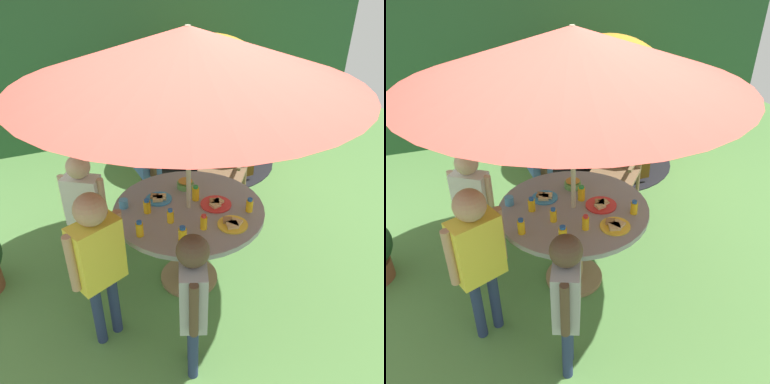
% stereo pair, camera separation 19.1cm
% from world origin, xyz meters
% --- Properties ---
extents(ground_plane, '(10.00, 10.00, 0.02)m').
position_xyz_m(ground_plane, '(0.00, 0.00, -0.01)').
color(ground_plane, '#548442').
extents(hedge_backdrop, '(9.00, 0.70, 2.17)m').
position_xyz_m(hedge_backdrop, '(0.00, 3.53, 1.08)').
color(hedge_backdrop, '#234C28').
rests_on(hedge_backdrop, ground_plane).
extents(garden_table, '(1.18, 1.18, 0.75)m').
position_xyz_m(garden_table, '(0.00, 0.00, 0.58)').
color(garden_table, '#93704C').
rests_on(garden_table, ground_plane).
extents(patio_umbrella, '(2.33, 2.33, 2.08)m').
position_xyz_m(patio_umbrella, '(0.00, 0.00, 1.89)').
color(patio_umbrella, '#B7AD8C').
rests_on(patio_umbrella, ground_plane).
extents(wooden_chair, '(0.69, 0.69, 1.00)m').
position_xyz_m(wooden_chair, '(0.80, 0.93, 0.55)').
color(wooden_chair, brown).
rests_on(wooden_chair, ground_plane).
extents(dome_tent, '(1.84, 1.84, 1.64)m').
position_xyz_m(dome_tent, '(1.14, 1.99, 0.81)').
color(dome_tent, orange).
rests_on(dome_tent, ground_plane).
extents(child_in_blue_shirt, '(0.23, 0.45, 1.33)m').
position_xyz_m(child_in_blue_shirt, '(-0.04, 0.96, 0.85)').
color(child_in_blue_shirt, brown).
rests_on(child_in_blue_shirt, ground_plane).
extents(child_in_white_shirt, '(0.33, 0.30, 1.12)m').
position_xyz_m(child_in_white_shirt, '(-0.73, 0.48, 0.72)').
color(child_in_white_shirt, brown).
rests_on(child_in_white_shirt, ground_plane).
extents(child_in_yellow_shirt, '(0.40, 0.28, 1.24)m').
position_xyz_m(child_in_yellow_shirt, '(-0.78, -0.31, 0.79)').
color(child_in_yellow_shirt, navy).
rests_on(child_in_yellow_shirt, ground_plane).
extents(child_in_grey_shirt, '(0.26, 0.37, 1.13)m').
position_xyz_m(child_in_grey_shirt, '(-0.32, -0.80, 0.72)').
color(child_in_grey_shirt, navy).
rests_on(child_in_grey_shirt, ground_plane).
extents(snack_bowl, '(0.14, 0.14, 0.08)m').
position_xyz_m(snack_bowl, '(0.09, 0.29, 0.79)').
color(snack_bowl, '#66B259').
rests_on(snack_bowl, garden_table).
extents(plate_far_right, '(0.24, 0.24, 0.03)m').
position_xyz_m(plate_far_right, '(0.21, -0.06, 0.76)').
color(plate_far_right, red).
rests_on(plate_far_right, garden_table).
extents(plate_front_edge, '(0.21, 0.21, 0.03)m').
position_xyz_m(plate_front_edge, '(-0.18, 0.20, 0.76)').
color(plate_front_edge, '#338CD8').
rests_on(plate_front_edge, garden_table).
extents(plate_center_back, '(0.22, 0.22, 0.03)m').
position_xyz_m(plate_center_back, '(0.20, -0.35, 0.76)').
color(plate_center_back, yellow).
rests_on(plate_center_back, garden_table).
extents(juice_bottle_near_left, '(0.05, 0.05, 0.12)m').
position_xyz_m(juice_bottle_near_left, '(-0.46, -0.19, 0.81)').
color(juice_bottle_near_left, yellow).
rests_on(juice_bottle_near_left, garden_table).
extents(juice_bottle_near_right, '(0.06, 0.06, 0.13)m').
position_xyz_m(juice_bottle_near_right, '(0.09, 0.08, 0.81)').
color(juice_bottle_near_right, yellow).
rests_on(juice_bottle_near_right, garden_table).
extents(juice_bottle_far_left, '(0.05, 0.05, 0.12)m').
position_xyz_m(juice_bottle_far_left, '(-0.01, -0.30, 0.80)').
color(juice_bottle_far_left, yellow).
rests_on(juice_bottle_far_left, garden_table).
extents(juice_bottle_center_front, '(0.05, 0.05, 0.11)m').
position_xyz_m(juice_bottle_center_front, '(-0.20, -0.13, 0.80)').
color(juice_bottle_center_front, yellow).
rests_on(juice_bottle_center_front, garden_table).
extents(juice_bottle_mid_left, '(0.06, 0.06, 0.13)m').
position_xyz_m(juice_bottle_mid_left, '(-0.21, -0.38, 0.81)').
color(juice_bottle_mid_left, yellow).
rests_on(juice_bottle_mid_left, garden_table).
extents(juice_bottle_mid_right, '(0.06, 0.06, 0.11)m').
position_xyz_m(juice_bottle_mid_right, '(-0.32, 0.06, 0.80)').
color(juice_bottle_mid_right, yellow).
rests_on(juice_bottle_mid_right, garden_table).
extents(juice_bottle_back_edge, '(0.06, 0.06, 0.11)m').
position_xyz_m(juice_bottle_back_edge, '(0.40, -0.24, 0.80)').
color(juice_bottle_back_edge, yellow).
rests_on(juice_bottle_back_edge, garden_table).
extents(cup_near, '(0.07, 0.07, 0.07)m').
position_xyz_m(cup_near, '(-0.46, 0.20, 0.78)').
color(cup_near, '#4C99D8').
rests_on(cup_near, garden_table).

